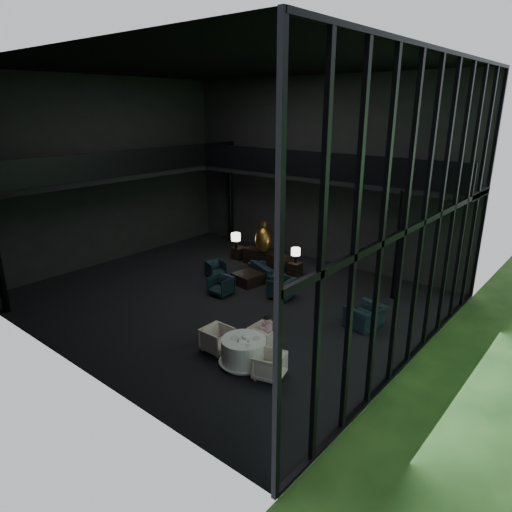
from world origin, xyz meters
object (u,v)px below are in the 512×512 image
Objects in this scene: table_lamp_left at (236,238)px; dining_chair_north at (264,336)px; console at (266,259)px; side_table_left at (239,253)px; side_table_right at (295,269)px; table_lamp_right at (296,252)px; lounge_armchair_west at (216,269)px; coffee_table at (248,278)px; lounge_armchair_east at (281,286)px; dining_chair_west at (217,338)px; sofa at (267,269)px; bronze_urn at (264,239)px; child at (267,325)px; window_armchair at (366,312)px; dining_chair_east at (269,364)px; lounge_armchair_south at (221,284)px; dining_table at (244,353)px.

table_lamp_left reaches higher than dining_chair_north.
console is at bearing -52.54° from dining_chair_north.
side_table_right is at bearing -0.96° from side_table_left.
table_lamp_right is at bearing -64.06° from dining_chair_north.
coffee_table is (1.60, 0.23, -0.11)m from lounge_armchair_west.
lounge_armchair_east is at bearing -29.32° from side_table_left.
dining_chair_west is (1.87, -6.55, 0.14)m from side_table_right.
table_lamp_right is at bearing -0.64° from side_table_left.
sofa is 2.39× the size of dining_chair_north.
console is 3.90× the size of side_table_left.
bronze_urn is 2.54× the size of side_table_right.
window_armchair is at bearing -116.11° from child.
lounge_armchair_east is (4.20, -2.36, 0.19)m from side_table_left.
side_table_left is 9.78m from dining_chair_east.
side_table_left is 2.68m from sofa.
window_armchair reaches higher than side_table_right.
lounge_armchair_south is 4.13m from dining_chair_west.
lounge_armchair_west is at bearing 141.08° from dining_table.
bronze_urn is at bearing -175.26° from side_table_right.
lounge_armchair_west is 6.10m from dining_chair_west.
dining_chair_west is 1.50m from child.
table_lamp_left is at bearing -90.00° from side_table_left.
lounge_armchair_east is at bearing 11.57° from dining_chair_west.
coffee_table is at bearing -69.73° from console.
dining_chair_west reaches higher than sofa.
table_lamp_left reaches higher than window_armchair.
side_table_left is at bearing 36.38° from lounge_armchair_west.
dining_chair_east is 1.51m from child.
side_table_left is at bearing 179.04° from side_table_right.
side_table_left is 0.69× the size of lounge_armchair_south.
window_armchair reaches higher than dining_table.
sofa is 7.33m from dining_chair_east.
dining_chair_north reaches higher than lounge_armchair_west.
lounge_armchair_south reaches higher than dining_chair_east.
console is 1.89× the size of window_armchair.
table_lamp_right is at bearing 15.87° from dining_chair_west.
side_table_right is 0.54× the size of coffee_table.
console reaches higher than lounge_armchair_west.
coffee_table is at bearing -112.81° from side_table_right.
dining_table is (1.93, -4.29, -0.15)m from lounge_armchair_east.
lounge_armchair_south is at bearing -92.48° from coffee_table.
dining_chair_north is at bearing -43.93° from coffee_table.
dining_table is (2.93, -6.59, 0.06)m from side_table_right.
table_lamp_left is at bearing 141.56° from coffee_table.
window_armchair is (4.47, -2.44, 0.24)m from side_table_right.
lounge_armchair_south is at bearing -62.52° from lounge_armchair_east.
dining_chair_east is (4.80, -3.17, -0.02)m from lounge_armchair_south.
bronze_urn is 7.35m from dining_chair_west.
dining_chair_north is at bearing -63.05° from table_lamp_right.
dining_table is at bearing -66.05° from side_table_right.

